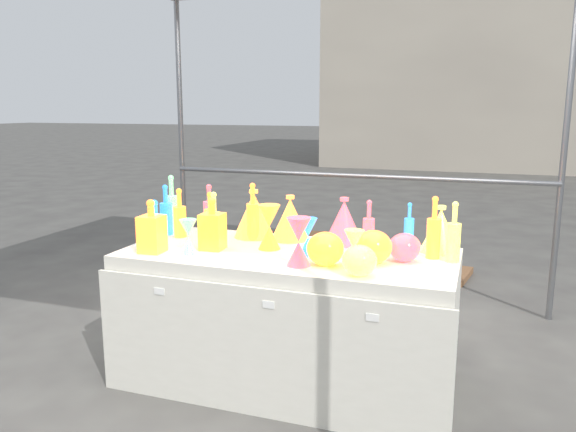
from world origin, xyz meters
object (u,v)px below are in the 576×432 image
(decanter_0, at_px, (212,224))
(globe_0, at_px, (325,251))
(cardboard_box_closed, at_px, (319,261))
(display_table, at_px, (287,318))
(bottle_0, at_px, (180,213))
(lampshade_0, at_px, (254,213))

(decanter_0, xyz_separation_m, globe_0, (0.68, -0.10, -0.07))
(cardboard_box_closed, height_order, decanter_0, decanter_0)
(cardboard_box_closed, bearing_deg, globe_0, -76.37)
(globe_0, bearing_deg, cardboard_box_closed, 106.86)
(display_table, height_order, globe_0, globe_0)
(bottle_0, bearing_deg, lampshade_0, 19.95)
(globe_0, bearing_deg, display_table, 146.18)
(cardboard_box_closed, bearing_deg, display_table, -82.84)
(bottle_0, distance_m, decanter_0, 0.38)
(decanter_0, bearing_deg, cardboard_box_closed, 83.05)
(cardboard_box_closed, xyz_separation_m, decanter_0, (-0.10, -1.81, 0.68))
(display_table, relative_size, cardboard_box_closed, 3.11)
(cardboard_box_closed, relative_size, lampshade_0, 2.05)
(bottle_0, height_order, lampshade_0, bottle_0)
(display_table, distance_m, bottle_0, 0.92)
(cardboard_box_closed, bearing_deg, decanter_0, -96.30)
(cardboard_box_closed, bearing_deg, bottle_0, -107.96)
(cardboard_box_closed, relative_size, decanter_0, 2.03)
(cardboard_box_closed, relative_size, globe_0, 3.15)
(lampshade_0, bearing_deg, bottle_0, -168.22)
(cardboard_box_closed, xyz_separation_m, bottle_0, (-0.42, -1.60, 0.68))
(globe_0, bearing_deg, bottle_0, 162.70)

